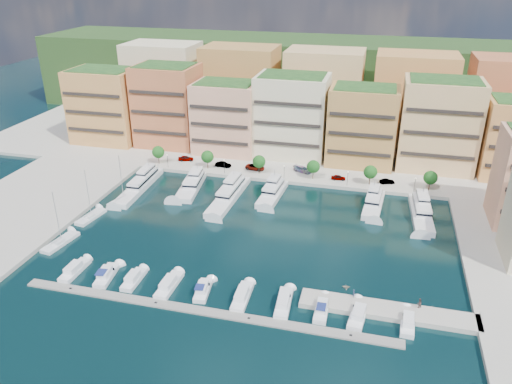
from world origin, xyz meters
TOP-DOWN VIEW (x-y plane):
  - ground at (0.00, 0.00)m, footprint 400.00×400.00m
  - north_quay at (0.00, 62.00)m, footprint 220.00×64.00m
  - west_quay at (-62.00, -8.00)m, footprint 34.00×76.00m
  - hillside at (0.00, 110.00)m, footprint 240.00×40.00m
  - south_pontoon at (-3.00, -30.00)m, footprint 72.00×2.20m
  - finger_pier at (30.00, -22.00)m, footprint 32.00×5.00m
  - apartment_0 at (-66.00, 49.99)m, footprint 22.00×16.50m
  - apartment_1 at (-44.00, 51.99)m, footprint 20.00×16.50m
  - apartment_2 at (-23.00, 49.99)m, footprint 20.00×15.50m
  - apartment_3 at (-2.00, 51.99)m, footprint 22.00×16.50m
  - apartment_4 at (20.00, 49.99)m, footprint 20.00×15.50m
  - apartment_5 at (42.00, 51.99)m, footprint 22.00×16.50m
  - backblock_0 at (-55.00, 74.00)m, footprint 26.00×18.00m
  - backblock_1 at (-25.00, 74.00)m, footprint 26.00×18.00m
  - backblock_2 at (5.00, 74.00)m, footprint 26.00×18.00m
  - backblock_3 at (35.00, 74.00)m, footprint 26.00×18.00m
  - backblock_4 at (65.00, 74.00)m, footprint 26.00×18.00m
  - tree_0 at (-40.00, 33.50)m, footprint 3.80×3.80m
  - tree_1 at (-24.00, 33.50)m, footprint 3.80×3.80m
  - tree_2 at (-8.00, 33.50)m, footprint 3.80×3.80m
  - tree_3 at (8.00, 33.50)m, footprint 3.80×3.80m
  - tree_4 at (24.00, 33.50)m, footprint 3.80×3.80m
  - tree_5 at (40.00, 33.50)m, footprint 3.80×3.80m
  - lamppost_0 at (-36.00, 31.20)m, footprint 0.30×0.30m
  - lamppost_1 at (-18.00, 31.20)m, footprint 0.30×0.30m
  - lamppost_2 at (0.00, 31.20)m, footprint 0.30×0.30m
  - lamppost_3 at (18.00, 31.20)m, footprint 0.30×0.30m
  - lamppost_4 at (36.00, 31.20)m, footprint 0.30×0.30m
  - yacht_0 at (-38.29, 17.44)m, footprint 5.12×25.38m
  - yacht_1 at (-24.25, 20.44)m, footprint 7.18×19.05m
  - yacht_2 at (-12.20, 17.54)m, footprint 5.55×25.17m
  - yacht_3 at (-1.14, 21.37)m, footprint 5.62×16.91m
  - yacht_5 at (25.72, 21.55)m, footprint 5.44×16.53m
  - yacht_6 at (37.40, 19.45)m, footprint 5.70×21.06m
  - cruiser_0 at (-32.53, -24.59)m, footprint 2.59×8.45m
  - cruiser_1 at (-25.28, -24.61)m, footprint 3.67×8.35m
  - cruiser_2 at (-19.26, -24.58)m, footprint 2.60×7.50m
  - cruiser_3 at (-11.68, -24.60)m, footprint 2.77×9.05m
  - cruiser_4 at (-4.65, -24.59)m, footprint 3.30×7.31m
  - cruiser_5 at (3.23, -24.60)m, footprint 2.87×9.03m
  - cruiser_6 at (11.23, -24.60)m, footprint 3.10×9.20m
  - cruiser_7 at (18.31, -24.60)m, footprint 2.41×7.79m
  - cruiser_8 at (24.87, -24.59)m, footprint 3.59×8.65m
  - cruiser_9 at (33.41, -24.58)m, footprint 2.70×7.59m
  - sailboat_2 at (-39.12, 8.48)m, footprint 4.95×10.10m
  - sailboat_0 at (-42.18, -15.28)m, footprint 4.22×10.15m
  - sailboat_1 at (-42.14, -2.59)m, footprint 4.01×9.31m
  - tender_1 at (21.96, -16.22)m, footprint 1.69×1.51m
  - tender_3 at (37.87, -19.00)m, footprint 1.64×1.45m
  - car_0 at (-32.85, 37.84)m, footprint 5.05×3.15m
  - car_1 at (-19.83, 35.67)m, footprint 4.89×1.92m
  - car_2 at (-9.87, 36.08)m, footprint 6.03×3.25m
  - car_3 at (4.32, 37.73)m, footprint 6.19×4.34m
  - car_4 at (15.21, 34.57)m, footprint 4.21×1.99m
  - car_5 at (28.81, 35.18)m, footprint 4.40×2.65m
  - person_0 at (23.62, -20.07)m, footprint 0.49×0.66m
  - person_1 at (35.36, -20.28)m, footprint 1.20×1.13m

SIDE VIEW (x-z plane):
  - ground at x=0.00m, z-range 0.00..0.00m
  - north_quay at x=0.00m, z-range -1.00..1.00m
  - west_quay at x=-62.00m, z-range -1.00..1.00m
  - hillside at x=0.00m, z-range -29.00..29.00m
  - south_pontoon at x=-3.00m, z-range -0.17..0.17m
  - finger_pier at x=30.00m, z-range -1.00..1.00m
  - sailboat_0 at x=-42.18m, z-range -6.29..6.91m
  - sailboat_2 at x=-39.12m, z-range -6.29..6.91m
  - sailboat_1 at x=-42.14m, z-range -6.29..6.91m
  - tender_1 at x=21.96m, z-range 0.00..0.80m
  - tender_3 at x=37.87m, z-range 0.00..0.81m
  - cruiser_6 at x=11.23m, z-range -0.73..1.82m
  - cruiser_3 at x=-11.68m, z-range -0.73..1.82m
  - cruiser_5 at x=3.23m, z-range -0.73..1.82m
  - cruiser_0 at x=-32.53m, z-range -0.73..1.82m
  - cruiser_8 at x=24.87m, z-range -0.73..1.82m
  - cruiser_9 at x=33.41m, z-range -0.73..1.82m
  - cruiser_2 at x=-19.26m, z-range -0.73..1.82m
  - cruiser_1 at x=-25.28m, z-range -0.76..1.90m
  - cruiser_7 at x=18.31m, z-range -0.76..1.90m
  - cruiser_4 at x=-4.65m, z-range -0.76..1.90m
  - yacht_1 at x=-24.25m, z-range -2.56..4.74m
  - yacht_2 at x=-12.20m, z-range -2.44..4.86m
  - yacht_0 at x=-38.29m, z-range -2.44..4.86m
  - yacht_6 at x=37.40m, z-range -2.44..4.86m
  - yacht_3 at x=-1.14m, z-range -2.44..4.86m
  - yacht_5 at x=25.72m, z-range -2.44..4.86m
  - car_5 at x=28.81m, z-range 1.00..2.37m
  - car_4 at x=15.21m, z-range 1.00..2.39m
  - car_1 at x=-19.83m, z-range 1.00..2.58m
  - car_0 at x=-32.85m, z-range 1.00..2.60m
  - car_2 at x=-9.87m, z-range 1.00..2.61m
  - car_3 at x=4.32m, z-range 1.00..2.67m
  - person_0 at x=23.62m, z-range 1.00..2.68m
  - person_1 at x=35.36m, z-range 1.00..2.97m
  - lamppost_0 at x=-36.00m, z-range 1.73..5.93m
  - lamppost_1 at x=-18.00m, z-range 1.73..5.93m
  - lamppost_2 at x=0.00m, z-range 1.73..5.93m
  - lamppost_3 at x=18.00m, z-range 1.73..5.93m
  - lamppost_4 at x=36.00m, z-range 1.73..5.93m
  - tree_0 at x=-40.00m, z-range 1.92..7.57m
  - tree_1 at x=-24.00m, z-range 1.92..7.57m
  - tree_2 at x=-8.00m, z-range 1.92..7.57m
  - tree_3 at x=8.00m, z-range 1.92..7.57m
  - tree_4 at x=24.00m, z-range 1.92..7.57m
  - tree_5 at x=40.00m, z-range 1.92..7.57m
  - apartment_2 at x=-23.00m, z-range 0.91..23.71m
  - apartment_4 at x=20.00m, z-range 0.91..24.71m
  - apartment_0 at x=-66.00m, z-range 0.91..25.71m
  - apartment_3 at x=-2.00m, z-range 0.91..26.71m
  - apartment_5 at x=42.00m, z-range 0.91..27.71m
  - apartment_1 at x=-44.00m, z-range 0.91..27.71m
  - backblock_0 at x=-55.00m, z-range 1.00..31.00m
  - backblock_1 at x=-25.00m, z-range 1.00..31.00m
  - backblock_2 at x=5.00m, z-range 1.00..31.00m
  - backblock_3 at x=35.00m, z-range 1.00..31.00m
  - backblock_4 at x=65.00m, z-range 1.00..31.00m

